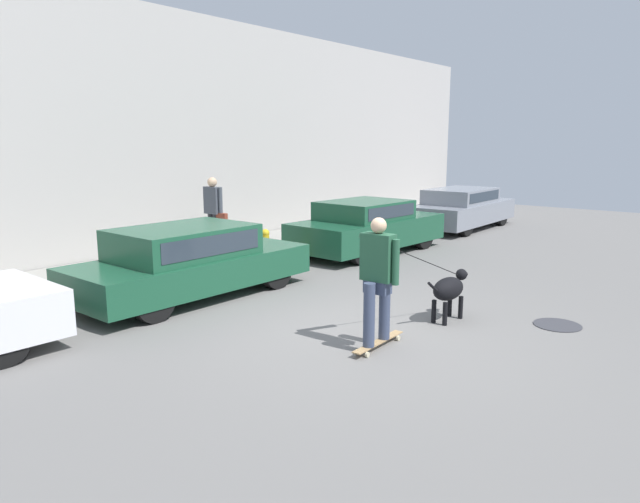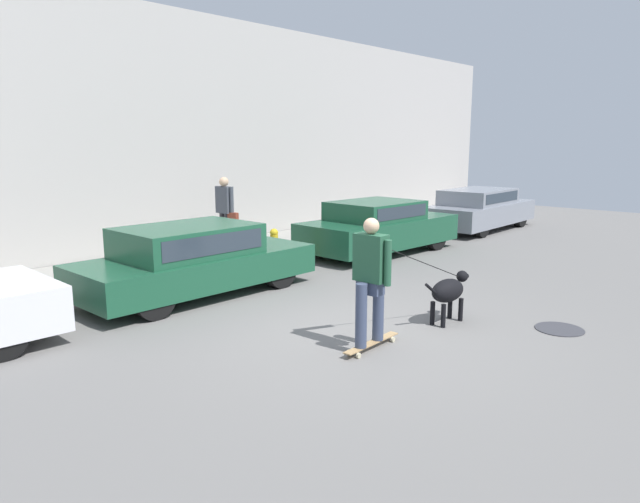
% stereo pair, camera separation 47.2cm
% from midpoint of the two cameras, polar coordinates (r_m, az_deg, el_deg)
% --- Properties ---
extents(ground_plane, '(36.00, 36.00, 0.00)m').
position_cam_midpoint_polar(ground_plane, '(8.04, 5.35, -8.24)').
color(ground_plane, slate).
extents(back_wall, '(32.00, 0.30, 5.67)m').
position_cam_midpoint_polar(back_wall, '(13.26, -20.40, 11.10)').
color(back_wall, '#B2ADA8').
rests_on(back_wall, ground_plane).
extents(sidewalk_curb, '(30.00, 2.59, 0.13)m').
position_cam_midpoint_polar(sidewalk_curb, '(12.24, -16.44, -1.66)').
color(sidewalk_curb, gray).
rests_on(sidewalk_curb, ground_plane).
extents(parked_car_1, '(4.20, 1.73, 1.23)m').
position_cam_midpoint_polar(parked_car_1, '(10.05, -11.17, -0.91)').
color(parked_car_1, black).
rests_on(parked_car_1, ground_plane).
extents(parked_car_2, '(4.21, 1.91, 1.26)m').
position_cam_midpoint_polar(parked_car_2, '(13.76, 6.85, 2.41)').
color(parked_car_2, black).
rests_on(parked_car_2, ground_plane).
extents(parked_car_3, '(4.46, 1.80, 1.24)m').
position_cam_midpoint_polar(parked_car_3, '(18.08, 16.40, 4.06)').
color(parked_car_3, black).
rests_on(parked_car_3, ground_plane).
extents(dog, '(1.06, 0.37, 0.73)m').
position_cam_midpoint_polar(dog, '(8.64, 14.26, -3.88)').
color(dog, black).
rests_on(dog, ground_plane).
extents(skateboarder, '(2.52, 0.60, 1.71)m').
position_cam_midpoint_polar(skateboarder, '(7.21, 7.03, -2.47)').
color(skateboarder, beige).
rests_on(skateboarder, ground_plane).
extents(pedestrian_with_bag, '(0.24, 0.72, 1.70)m').
position_cam_midpoint_polar(pedestrian_with_bag, '(13.61, -8.48, 4.20)').
color(pedestrian_with_bag, '#28282D').
rests_on(pedestrian_with_bag, sidewalk_curb).
extents(manhole_cover, '(0.67, 0.67, 0.01)m').
position_cam_midpoint_polar(manhole_cover, '(8.96, 24.25, -7.10)').
color(manhole_cover, '#38383D').
rests_on(manhole_cover, ground_plane).
extents(fire_hydrant, '(0.18, 0.18, 0.80)m').
position_cam_midpoint_polar(fire_hydrant, '(12.33, -3.51, 0.55)').
color(fire_hydrant, gold).
rests_on(fire_hydrant, ground_plane).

